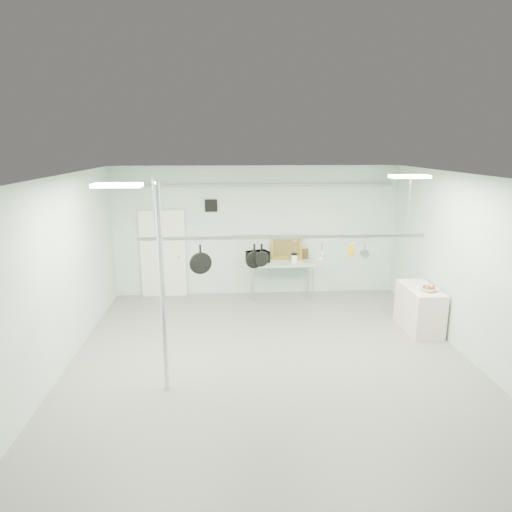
{
  "coord_description": "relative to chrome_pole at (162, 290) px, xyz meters",
  "views": [
    {
      "loc": [
        -0.75,
        -7.09,
        3.7
      ],
      "look_at": [
        -0.21,
        1.0,
        1.7
      ],
      "focal_mm": 32.0,
      "sensor_mm": 36.0,
      "label": 1
    }
  ],
  "objects": [
    {
      "name": "right_wall",
      "position": [
        5.19,
        0.6,
        0.0
      ],
      "size": [
        0.02,
        8.0,
        3.2
      ],
      "primitive_type": "cube",
      "color": "silver",
      "rests_on": "floor"
    },
    {
      "name": "back_wall",
      "position": [
        1.7,
        4.59,
        0.0
      ],
      "size": [
        7.0,
        0.02,
        3.2
      ],
      "primitive_type": "cube",
      "color": "silver",
      "rests_on": "floor"
    },
    {
      "name": "prep_table",
      "position": [
        2.3,
        4.2,
        -0.77
      ],
      "size": [
        1.6,
        0.7,
        0.91
      ],
      "color": "#A4C1AC",
      "rests_on": "floor"
    },
    {
      "name": "pot_rack",
      "position": [
        1.9,
        0.9,
        0.63
      ],
      "size": [
        4.8,
        0.06,
        1.0
      ],
      "color": "#B7B7BC",
      "rests_on": "ceiling"
    },
    {
      "name": "light_panel_right",
      "position": [
        4.1,
        1.2,
        1.56
      ],
      "size": [
        0.65,
        0.3,
        0.05
      ],
      "primitive_type": "cube",
      "color": "white",
      "rests_on": "ceiling"
    },
    {
      "name": "microwave",
      "position": [
        1.71,
        4.18,
        -0.56
      ],
      "size": [
        0.59,
        0.5,
        0.28
      ],
      "primitive_type": "imported",
      "rotation": [
        0.0,
        0.0,
        3.5
      ],
      "color": "black",
      "rests_on": "prep_table"
    },
    {
      "name": "fruit_cluster",
      "position": [
        4.9,
        1.77,
        -0.62
      ],
      "size": [
        0.24,
        0.24,
        0.09
      ],
      "primitive_type": null,
      "color": "#A32D0F",
      "rests_on": "fruit_bowl"
    },
    {
      "name": "light_panel_left",
      "position": [
        -0.5,
        -0.2,
        1.56
      ],
      "size": [
        0.65,
        0.3,
        0.05
      ],
      "primitive_type": "cube",
      "color": "white",
      "rests_on": "ceiling"
    },
    {
      "name": "painting_large",
      "position": [
        2.45,
        4.5,
        -0.41
      ],
      "size": [
        0.79,
        0.17,
        0.58
      ],
      "primitive_type": "cube",
      "rotation": [
        -0.14,
        0.0,
        -0.05
      ],
      "color": "gold",
      "rests_on": "prep_table"
    },
    {
      "name": "conduit_pipe",
      "position": [
        1.7,
        4.5,
        1.15
      ],
      "size": [
        6.6,
        0.07,
        0.07
      ],
      "primitive_type": "cylinder",
      "rotation": [
        0.0,
        1.57,
        0.0
      ],
      "color": "gray",
      "rests_on": "back_wall"
    },
    {
      "name": "door",
      "position": [
        -0.6,
        4.54,
        -0.55
      ],
      "size": [
        1.1,
        0.1,
        2.2
      ],
      "primitive_type": "cube",
      "color": "silver",
      "rests_on": "floor"
    },
    {
      "name": "skillet_right",
      "position": [
        1.54,
        0.9,
        0.3
      ],
      "size": [
        0.27,
        0.16,
        0.37
      ],
      "primitive_type": null,
      "rotation": [
        0.0,
        0.0,
        0.39
      ],
      "color": "black",
      "rests_on": "pot_rack"
    },
    {
      "name": "wall_vent",
      "position": [
        0.6,
        4.57,
        0.65
      ],
      "size": [
        0.3,
        0.04,
        0.3
      ],
      "primitive_type": "cube",
      "color": "black",
      "rests_on": "back_wall"
    },
    {
      "name": "saucepan",
      "position": [
        3.3,
        0.9,
        0.36
      ],
      "size": [
        0.17,
        0.13,
        0.26
      ],
      "primitive_type": null,
      "rotation": [
        0.0,
        0.0,
        0.38
      ],
      "color": "silver",
      "rests_on": "pot_rack"
    },
    {
      "name": "skillet_left",
      "position": [
        0.52,
        0.9,
        0.23
      ],
      "size": [
        0.38,
        0.15,
        0.51
      ],
      "primitive_type": null,
      "rotation": [
        0.0,
        0.0,
        0.24
      ],
      "color": "black",
      "rests_on": "pot_rack"
    },
    {
      "name": "whisk",
      "position": [
        2.56,
        0.9,
        0.33
      ],
      "size": [
        0.2,
        0.2,
        0.3
      ],
      "primitive_type": null,
      "rotation": [
        0.0,
        0.0,
        0.4
      ],
      "color": "#A5A5AA",
      "rests_on": "pot_rack"
    },
    {
      "name": "chrome_pole",
      "position": [
        0.0,
        0.0,
        0.0
      ],
      "size": [
        0.08,
        0.08,
        3.2
      ],
      "primitive_type": "cylinder",
      "color": "silver",
      "rests_on": "floor"
    },
    {
      "name": "coffee_canister",
      "position": [
        2.59,
        4.1,
        -0.6
      ],
      "size": [
        0.14,
        0.14,
        0.2
      ],
      "primitive_type": "cylinder",
      "rotation": [
        0.0,
        0.0,
        0.03
      ],
      "color": "white",
      "rests_on": "prep_table"
    },
    {
      "name": "fruit_bowl",
      "position": [
        4.9,
        1.77,
        -0.66
      ],
      "size": [
        0.42,
        0.42,
        0.08
      ],
      "primitive_type": "imported",
      "rotation": [
        0.0,
        0.0,
        0.35
      ],
      "color": "silver",
      "rests_on": "side_cabinet"
    },
    {
      "name": "grater",
      "position": [
        3.07,
        0.9,
        0.36
      ],
      "size": [
        0.11,
        0.04,
        0.25
      ],
      "primitive_type": null,
      "rotation": [
        0.0,
        0.0,
        0.14
      ],
      "color": "yellow",
      "rests_on": "pot_rack"
    },
    {
      "name": "floor",
      "position": [
        1.7,
        0.6,
        -1.6
      ],
      "size": [
        8.0,
        8.0,
        0.0
      ],
      "primitive_type": "plane",
      "color": "gray",
      "rests_on": "ground"
    },
    {
      "name": "ceiling",
      "position": [
        1.7,
        0.6,
        1.59
      ],
      "size": [
        7.0,
        8.0,
        0.02
      ],
      "primitive_type": "cube",
      "color": "silver",
      "rests_on": "back_wall"
    },
    {
      "name": "painting_small",
      "position": [
        2.85,
        4.5,
        -0.57
      ],
      "size": [
        0.31,
        0.11,
        0.25
      ],
      "primitive_type": "cube",
      "rotation": [
        -0.17,
        0.0,
        -0.08
      ],
      "color": "#382913",
      "rests_on": "prep_table"
    },
    {
      "name": "skillet_mid",
      "position": [
        1.42,
        0.9,
        0.28
      ],
      "size": [
        0.3,
        0.09,
        0.41
      ],
      "primitive_type": null,
      "rotation": [
        0.0,
        0.0,
        0.12
      ],
      "color": "black",
      "rests_on": "pot_rack"
    },
    {
      "name": "side_cabinet",
      "position": [
        4.85,
        2.0,
        -1.15
      ],
      "size": [
        0.6,
        1.2,
        0.9
      ],
      "primitive_type": "cube",
      "color": "beige",
      "rests_on": "floor"
    }
  ]
}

